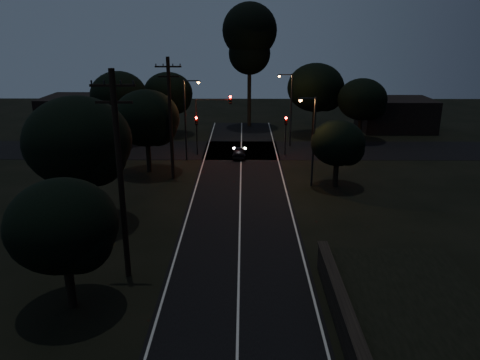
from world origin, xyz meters
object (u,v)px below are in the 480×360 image
object	(u,v)px
signal_mast	(213,114)
streetlight_c	(312,136)
utility_pole_mid	(120,175)
signal_right	(286,128)
utility_pole_far	(170,117)
streetlight_b	(290,105)
car	(239,152)
tall_pine	(250,38)
streetlight_a	(187,115)
signal_left	(197,128)

from	to	relation	value
signal_mast	streetlight_c	size ratio (longest dim) A/B	0.83
utility_pole_mid	signal_right	distance (m)	27.30
utility_pole_far	streetlight_b	xyz separation A→B (m)	(11.31, 12.00, -0.85)
utility_pole_far	streetlight_b	size ratio (longest dim) A/B	1.31
streetlight_c	car	size ratio (longest dim) A/B	2.25
signal_right	streetlight_b	world-z (taller)	streetlight_b
streetlight_b	streetlight_c	xyz separation A→B (m)	(0.52, -14.00, -0.29)
utility_pole_far	tall_pine	xyz separation A→B (m)	(7.00, 23.00, 5.94)
car	streetlight_a	bearing A→B (deg)	11.70
signal_right	utility_pole_far	bearing A→B (deg)	-143.00
signal_mast	streetlight_a	size ratio (longest dim) A/B	0.78
car	signal_left	bearing A→B (deg)	-12.10
signal_left	car	bearing A→B (deg)	-13.17
utility_pole_mid	streetlight_a	distance (m)	23.04
streetlight_c	utility_pole_mid	bearing A→B (deg)	-128.26
utility_pole_mid	streetlight_c	xyz separation A→B (m)	(11.83, 15.00, -1.39)
tall_pine	signal_right	xyz separation A→B (m)	(3.60, -15.01, -8.59)
utility_pole_mid	signal_mast	distance (m)	25.22
utility_pole_mid	signal_mast	bearing A→B (deg)	82.96
signal_left	car	xyz separation A→B (m)	(4.40, -1.03, -2.27)
signal_mast	utility_pole_far	bearing A→B (deg)	-111.11
tall_pine	streetlight_a	distance (m)	19.36
signal_right	streetlight_b	xyz separation A→B (m)	(0.71, 4.01, 1.80)
utility_pole_mid	signal_right	xyz separation A→B (m)	(10.60, 24.99, -2.90)
tall_pine	streetlight_a	bearing A→B (deg)	-110.36
signal_left	streetlight_a	distance (m)	2.77
utility_pole_far	signal_left	xyz separation A→B (m)	(1.40, 7.99, -2.65)
signal_right	streetlight_b	size ratio (longest dim) A/B	0.51
signal_right	streetlight_a	xyz separation A→B (m)	(-9.91, -1.99, 1.80)
streetlight_c	utility_pole_far	bearing A→B (deg)	170.40
utility_pole_far	signal_mast	distance (m)	8.64
utility_pole_mid	signal_mast	world-z (taller)	utility_pole_mid
signal_mast	streetlight_b	bearing A→B (deg)	25.99
tall_pine	streetlight_b	bearing A→B (deg)	-68.62
streetlight_c	streetlight_a	bearing A→B (deg)	144.31
signal_left	signal_right	xyz separation A→B (m)	(9.20, 0.00, 0.00)
car	tall_pine	bearing A→B (deg)	-93.22
streetlight_a	car	distance (m)	6.60
utility_pole_mid	signal_left	world-z (taller)	utility_pole_mid
signal_left	signal_right	bearing A→B (deg)	0.00
tall_pine	signal_mast	size ratio (longest dim) A/B	2.54
signal_mast	streetlight_b	size ratio (longest dim) A/B	0.78
utility_pole_mid	car	distance (m)	25.19
streetlight_b	car	size ratio (longest dim) A/B	2.40
signal_left	streetlight_c	bearing A→B (deg)	-43.76
utility_pole_far	signal_right	size ratio (longest dim) A/B	2.56
signal_right	streetlight_a	size ratio (longest dim) A/B	0.51
tall_pine	signal_left	size ratio (longest dim) A/B	3.87
utility_pole_mid	signal_left	bearing A→B (deg)	86.79
streetlight_a	utility_pole_far	bearing A→B (deg)	-96.59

